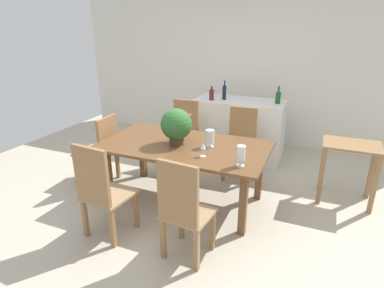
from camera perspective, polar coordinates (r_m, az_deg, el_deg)
The scene contains 17 objects.
ground_plane at distance 4.00m, azimuth -1.59°, elevation -10.25°, with size 7.04×7.04×0.00m, color #BCB29E.
back_wall at distance 5.95m, azimuth 8.99°, elevation 13.08°, with size 6.40×0.10×2.60m, color silver.
dining_table at distance 3.75m, azimuth -1.39°, elevation -1.33°, with size 1.95×1.08×0.74m.
chair_near_left at distance 3.25m, azimuth -16.07°, elevation -7.77°, with size 0.48×0.48×1.02m.
chair_near_right at distance 2.84m, azimuth -1.65°, elevation -11.39°, with size 0.46×0.44×1.01m.
chair_head_end at distance 4.41m, azimuth -15.86°, elevation -0.56°, with size 0.50×0.47×0.95m.
chair_far_left at distance 4.80m, azimuth -1.38°, elevation 2.33°, with size 0.45×0.43×1.01m.
chair_far_right at distance 4.54m, azimuth 8.78°, elevation 0.79°, with size 0.44×0.44×0.98m.
flower_centerpiece at distance 3.66m, azimuth -2.82°, elevation 3.40°, with size 0.36×0.36×0.43m.
crystal_vase_left at distance 3.61m, azimuth 3.21°, elevation 1.21°, with size 0.10×0.10×0.20m.
crystal_vase_center_near at distance 3.14m, azimuth 8.78°, elevation -1.86°, with size 0.08×0.08×0.22m.
wine_glass at distance 3.34m, azimuth 2.00°, elevation -0.51°, with size 0.06×0.06×0.15m.
kitchen_counter at distance 5.26m, azimuth 8.31°, elevation 2.80°, with size 1.42×0.68×0.93m, color silver.
wine_bottle_clear at distance 5.15m, azimuth 5.81°, elevation 9.22°, with size 0.06×0.06×0.30m.
wine_bottle_green at distance 5.10m, azimuth 3.52°, elevation 8.85°, with size 0.07×0.07×0.22m.
wine_bottle_amber at distance 5.02m, azimuth 15.16°, elevation 8.09°, with size 0.08×0.08×0.26m.
side_table at distance 4.22m, azimuth 26.39°, elevation -2.48°, with size 0.64×0.46×0.75m.
Camera 1 is at (1.44, -3.12, 2.05)m, focal length 29.76 mm.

